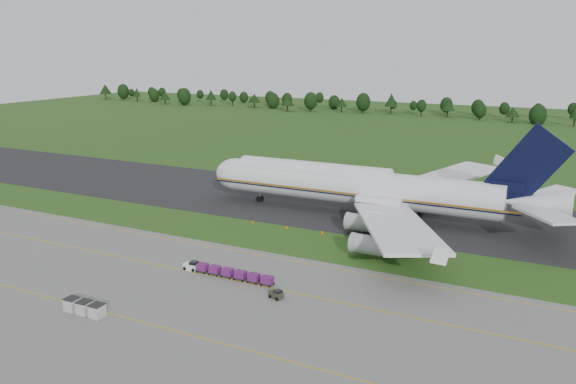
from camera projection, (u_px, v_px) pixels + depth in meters
The scene contains 10 objects.
ground at pixel (272, 237), 112.79m from camera, with size 600.00×600.00×0.00m, color #244815.
apron at pixel (165, 304), 83.23m from camera, with size 300.00×52.00×0.06m, color slate.
taxiway at pixel (325, 204), 137.11m from camera, with size 300.00×40.00×0.08m, color black.
apron_markings at pixel (193, 286), 89.32m from camera, with size 300.00×30.20×0.01m.
tree_line at pixel (410, 105), 315.81m from camera, with size 525.20×23.98×11.98m.
aircraft at pixel (364, 187), 126.43m from camera, with size 81.49×80.04×23.05m.
baggage_train at pixel (226, 272), 92.97m from camera, with size 17.08×1.55×1.49m.
utility_cart at pixel (276, 295), 85.03m from camera, with size 2.28×1.72×1.11m.
uld_row at pixel (84, 307), 80.03m from camera, with size 6.70×1.90×1.88m.
edge_markers at pixel (304, 230), 116.29m from camera, with size 25.06×0.30×0.60m.
Camera 1 is at (50.17, -94.57, 36.80)m, focal length 35.00 mm.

